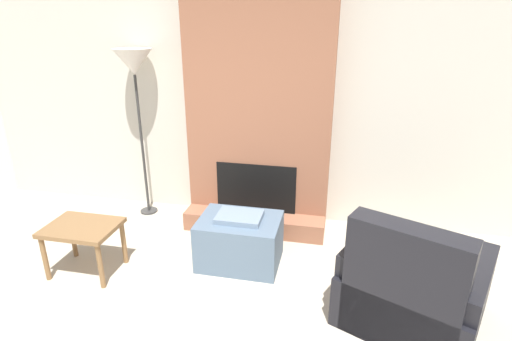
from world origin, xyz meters
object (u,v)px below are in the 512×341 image
at_px(armchair, 411,290).
at_px(side_table, 83,233).
at_px(floor_lamp_left, 134,67).
at_px(ottoman, 240,240).

relative_size(armchair, side_table, 2.02).
xyz_separation_m(side_table, floor_lamp_left, (-0.01, 1.24, 1.31)).
distance_m(ottoman, side_table, 1.42).
xyz_separation_m(armchair, floor_lamp_left, (-2.80, 1.31, 1.42)).
xyz_separation_m(ottoman, floor_lamp_left, (-1.35, 0.81, 1.47)).
distance_m(ottoman, armchair, 1.53).
relative_size(ottoman, armchair, 0.60).
xyz_separation_m(ottoman, armchair, (1.45, -0.50, 0.05)).
bearing_deg(ottoman, side_table, -162.29).
relative_size(ottoman, floor_lamp_left, 0.40).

